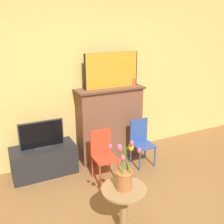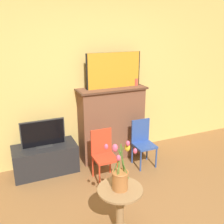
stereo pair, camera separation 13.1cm
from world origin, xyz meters
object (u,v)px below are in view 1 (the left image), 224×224
painting (112,70)px  tv_monitor (42,135)px  chair_blue (141,140)px  vase_tulips (124,175)px  chair_red (103,152)px

painting → tv_monitor: size_ratio=1.41×
chair_blue → vase_tulips: size_ratio=1.36×
chair_red → chair_blue: bearing=10.2°
painting → vase_tulips: (-0.64, -1.61, -0.74)m
painting → tv_monitor: bearing=-176.8°
tv_monitor → chair_blue: size_ratio=0.87×
tv_monitor → chair_red: size_ratio=0.87×
painting → vase_tulips: size_ratio=1.67×
tv_monitor → chair_red: bearing=-34.1°
chair_blue → vase_tulips: bearing=-128.5°
chair_red → vase_tulips: (-0.24, -1.05, 0.29)m
tv_monitor → chair_red: tv_monitor is taller
chair_red → chair_blue: same height
tv_monitor → chair_blue: bearing=-14.4°
painting → chair_blue: size_ratio=1.23×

